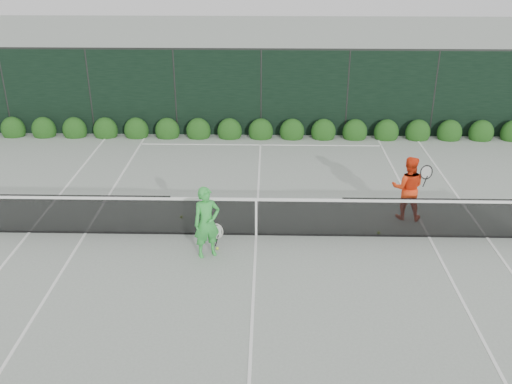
{
  "coord_description": "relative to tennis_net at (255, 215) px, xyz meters",
  "views": [
    {
      "loc": [
        0.27,
        -11.98,
        6.58
      ],
      "look_at": [
        -0.01,
        0.3,
        1.0
      ],
      "focal_mm": 40.0,
      "sensor_mm": 36.0,
      "label": 1
    }
  ],
  "objects": [
    {
      "name": "player_woman",
      "position": [
        -1.04,
        -0.94,
        0.29
      ],
      "size": [
        0.71,
        0.6,
        1.64
      ],
      "rotation": [
        0.0,
        0.0,
        0.42
      ],
      "color": "green",
      "rests_on": "ground"
    },
    {
      "name": "player_man",
      "position": [
        3.77,
        1.03,
        0.29
      ],
      "size": [
        0.95,
        0.76,
        1.65
      ],
      "rotation": [
        0.0,
        0.0,
        2.96
      ],
      "color": "#FF3F15",
      "rests_on": "ground"
    },
    {
      "name": "ground",
      "position": [
        0.02,
        0.0,
        -0.53
      ],
      "size": [
        80.0,
        80.0,
        0.0
      ],
      "primitive_type": "plane",
      "color": "gray",
      "rests_on": "ground"
    },
    {
      "name": "windscreen_fence",
      "position": [
        0.02,
        -2.71,
        0.98
      ],
      "size": [
        32.0,
        21.07,
        3.06
      ],
      "color": "black",
      "rests_on": "ground"
    },
    {
      "name": "court_lines",
      "position": [
        0.02,
        0.0,
        -0.53
      ],
      "size": [
        11.03,
        23.83,
        0.01
      ],
      "color": "white",
      "rests_on": "ground"
    },
    {
      "name": "hedge_row",
      "position": [
        0.02,
        7.15,
        -0.3
      ],
      "size": [
        31.66,
        0.65,
        0.94
      ],
      "color": "#173D10",
      "rests_on": "ground"
    },
    {
      "name": "tennis_net",
      "position": [
        0.0,
        0.0,
        0.0
      ],
      "size": [
        12.9,
        0.1,
        1.07
      ],
      "color": "black",
      "rests_on": "ground"
    },
    {
      "name": "tennis_balls",
      "position": [
        0.08,
        0.1,
        -0.5
      ],
      "size": [
        4.93,
        1.62,
        0.07
      ],
      "color": "#C6F436",
      "rests_on": "ground"
    }
  ]
}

